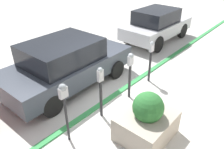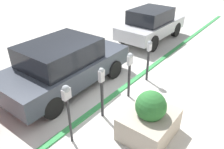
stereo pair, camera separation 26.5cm
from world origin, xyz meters
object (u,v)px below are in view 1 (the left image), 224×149
parking_meter_nearest (64,100)px  parked_car_rear (157,25)px  parking_meter_second (101,86)px  parking_meter_fourth (151,56)px  parking_meter_middle (130,69)px  planter_box (147,120)px  parked_car_middle (66,63)px

parking_meter_nearest → parked_car_rear: bearing=14.9°
parking_meter_second → parking_meter_fourth: parking_meter_second is taller
parking_meter_middle → planter_box: size_ratio=1.10×
parked_car_middle → parking_meter_fourth: bearing=-45.9°
parking_meter_middle → parked_car_middle: (-0.76, 1.98, -0.18)m
parking_meter_nearest → parking_meter_middle: parking_meter_nearest is taller
planter_box → parking_meter_nearest: bearing=134.9°
parking_meter_second → parking_meter_nearest: bearing=-178.9°
planter_box → parking_meter_fourth: bearing=30.8°
parking_meter_fourth → parked_car_rear: size_ratio=0.36×
parking_meter_middle → parking_meter_fourth: (1.20, 0.05, -0.03)m
parking_meter_middle → parked_car_rear: 5.12m
planter_box → parked_car_middle: size_ratio=0.30×
parked_car_middle → planter_box: bearing=-96.4°
planter_box → parked_car_rear: parked_car_rear is taller
parking_meter_second → parked_car_middle: size_ratio=0.34×
parking_meter_nearest → parked_car_middle: parked_car_middle is taller
parked_car_middle → parked_car_rear: size_ratio=1.10×
parking_meter_middle → parked_car_middle: bearing=110.9°
parking_meter_nearest → parking_meter_middle: (2.35, -0.02, -0.19)m
parking_meter_nearest → parking_meter_second: 1.18m
planter_box → parked_car_rear: (5.79, 3.20, 0.35)m
parking_meter_middle → parked_car_middle: parked_car_middle is taller
parking_meter_nearest → parking_meter_fourth: bearing=0.5°
parking_meter_nearest → parked_car_rear: (7.10, 1.89, -0.35)m
parking_meter_second → parking_meter_middle: size_ratio=1.01×
parking_meter_nearest → parking_meter_fourth: size_ratio=1.07×
parking_meter_fourth → parked_car_middle: size_ratio=0.33×
parking_meter_nearest → planter_box: bearing=-45.1°
parking_meter_second → parked_car_rear: bearing=17.5°
parking_meter_middle → planter_box: 1.74m
planter_box → parked_car_middle: bearing=84.9°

